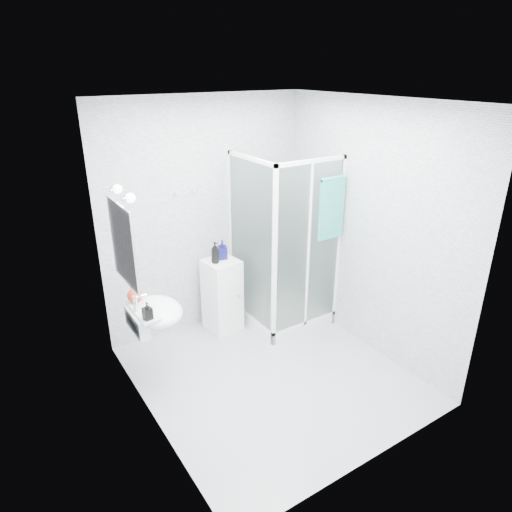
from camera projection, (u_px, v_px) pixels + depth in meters
room at (273, 254)px, 4.05m from camera, size 2.40×2.60×2.60m
shower_enclosure at (281, 289)px, 5.31m from camera, size 0.90×0.95×2.00m
wall_basin at (153, 313)px, 4.10m from camera, size 0.46×0.56×0.35m
mirror at (123, 244)px, 3.73m from camera, size 0.02×0.60×0.70m
vanity_lights at (123, 194)px, 3.59m from camera, size 0.10×0.40×0.08m
wall_hooks at (185, 193)px, 4.77m from camera, size 0.23×0.06×0.03m
storage_cabinet at (222, 295)px, 5.20m from camera, size 0.39×0.40×0.86m
hand_towel at (332, 207)px, 4.76m from camera, size 0.32×0.05×0.67m
shampoo_bottle_a at (215, 253)px, 4.94m from camera, size 0.12×0.12×0.24m
shampoo_bottle_b at (222, 250)px, 5.05m from camera, size 0.12×0.13×0.22m
soap_dispenser_orange at (135, 293)px, 4.12m from camera, size 0.18×0.18×0.18m
soap_dispenser_black at (147, 311)px, 3.84m from camera, size 0.08×0.08×0.16m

